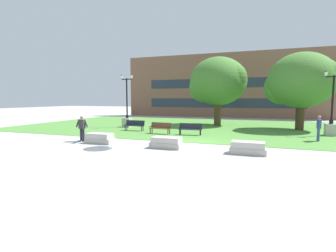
{
  "coord_description": "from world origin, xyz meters",
  "views": [
    {
      "loc": [
        4.29,
        -16.1,
        2.83
      ],
      "look_at": [
        -1.14,
        -1.4,
        1.2
      ],
      "focal_mm": 28.0,
      "sensor_mm": 36.0,
      "label": 1
    }
  ],
  "objects_px": {
    "concrete_block_center": "(100,138)",
    "person_bystander_near_lawn": "(319,127)",
    "concrete_block_left": "(166,143)",
    "skateboard": "(78,141)",
    "park_bench_far_left": "(160,127)",
    "lamp_post_right": "(127,116)",
    "person_skateboarder": "(82,127)",
    "lamp_post_center": "(331,122)",
    "park_bench_near_left": "(190,128)",
    "concrete_block_right": "(248,148)",
    "park_bench_near_right": "(135,125)"
  },
  "relations": [
    {
      "from": "park_bench_near_left",
      "to": "lamp_post_center",
      "type": "bearing_deg",
      "value": 18.34
    },
    {
      "from": "concrete_block_center",
      "to": "park_bench_near_right",
      "type": "height_order",
      "value": "park_bench_near_right"
    },
    {
      "from": "concrete_block_center",
      "to": "skateboard",
      "type": "bearing_deg",
      "value": -172.08
    },
    {
      "from": "park_bench_near_right",
      "to": "lamp_post_center",
      "type": "xyz_separation_m",
      "value": [
        15.63,
        2.36,
        0.49
      ]
    },
    {
      "from": "concrete_block_right",
      "to": "park_bench_near_right",
      "type": "height_order",
      "value": "park_bench_near_right"
    },
    {
      "from": "concrete_block_right",
      "to": "park_bench_near_right",
      "type": "xyz_separation_m",
      "value": [
        -10.08,
        6.79,
        0.23
      ]
    },
    {
      "from": "person_skateboarder",
      "to": "lamp_post_center",
      "type": "bearing_deg",
      "value": 28.57
    },
    {
      "from": "concrete_block_left",
      "to": "lamp_post_right",
      "type": "relative_size",
      "value": 0.34
    },
    {
      "from": "skateboard",
      "to": "park_bench_far_left",
      "type": "height_order",
      "value": "park_bench_far_left"
    },
    {
      "from": "person_skateboarder",
      "to": "skateboard",
      "type": "distance_m",
      "value": 0.97
    },
    {
      "from": "concrete_block_left",
      "to": "person_skateboarder",
      "type": "height_order",
      "value": "person_skateboarder"
    },
    {
      "from": "person_bystander_near_lawn",
      "to": "lamp_post_right",
      "type": "bearing_deg",
      "value": 168.1
    },
    {
      "from": "lamp_post_right",
      "to": "person_skateboarder",
      "type": "bearing_deg",
      "value": -80.25
    },
    {
      "from": "park_bench_far_left",
      "to": "person_bystander_near_lawn",
      "type": "distance_m",
      "value": 11.27
    },
    {
      "from": "park_bench_near_left",
      "to": "park_bench_far_left",
      "type": "relative_size",
      "value": 1.0
    },
    {
      "from": "concrete_block_center",
      "to": "person_bystander_near_lawn",
      "type": "bearing_deg",
      "value": 22.98
    },
    {
      "from": "park_bench_far_left",
      "to": "concrete_block_left",
      "type": "bearing_deg",
      "value": -64.89
    },
    {
      "from": "person_skateboarder",
      "to": "concrete_block_left",
      "type": "bearing_deg",
      "value": -2.71
    },
    {
      "from": "lamp_post_center",
      "to": "concrete_block_right",
      "type": "bearing_deg",
      "value": -121.24
    },
    {
      "from": "park_bench_far_left",
      "to": "lamp_post_center",
      "type": "bearing_deg",
      "value": 15.68
    },
    {
      "from": "skateboard",
      "to": "person_bystander_near_lawn",
      "type": "distance_m",
      "value": 15.94
    },
    {
      "from": "lamp_post_center",
      "to": "person_skateboarder",
      "type": "bearing_deg",
      "value": -151.43
    },
    {
      "from": "concrete_block_right",
      "to": "person_bystander_near_lawn",
      "type": "height_order",
      "value": "person_bystander_near_lawn"
    },
    {
      "from": "park_bench_near_right",
      "to": "park_bench_far_left",
      "type": "relative_size",
      "value": 0.98
    },
    {
      "from": "park_bench_near_left",
      "to": "park_bench_far_left",
      "type": "xyz_separation_m",
      "value": [
        -2.46,
        -0.17,
        0.0
      ]
    },
    {
      "from": "lamp_post_right",
      "to": "lamp_post_center",
      "type": "xyz_separation_m",
      "value": [
        17.7,
        -0.04,
        -0.04
      ]
    },
    {
      "from": "concrete_block_right",
      "to": "lamp_post_center",
      "type": "distance_m",
      "value": 10.73
    },
    {
      "from": "skateboard",
      "to": "lamp_post_right",
      "type": "bearing_deg",
      "value": 99.12
    },
    {
      "from": "concrete_block_center",
      "to": "concrete_block_right",
      "type": "height_order",
      "value": "same"
    },
    {
      "from": "park_bench_near_left",
      "to": "lamp_post_right",
      "type": "xyz_separation_m",
      "value": [
        -7.49,
        3.42,
        0.54
      ]
    },
    {
      "from": "concrete_block_center",
      "to": "person_bystander_near_lawn",
      "type": "height_order",
      "value": "person_bystander_near_lawn"
    },
    {
      "from": "concrete_block_right",
      "to": "person_skateboarder",
      "type": "distance_m",
      "value": 10.65
    },
    {
      "from": "concrete_block_center",
      "to": "person_skateboarder",
      "type": "distance_m",
      "value": 1.68
    },
    {
      "from": "concrete_block_left",
      "to": "lamp_post_center",
      "type": "height_order",
      "value": "lamp_post_center"
    },
    {
      "from": "concrete_block_center",
      "to": "park_bench_far_left",
      "type": "bearing_deg",
      "value": 70.09
    },
    {
      "from": "skateboard",
      "to": "park_bench_far_left",
      "type": "bearing_deg",
      "value": 58.01
    },
    {
      "from": "park_bench_near_left",
      "to": "park_bench_far_left",
      "type": "height_order",
      "value": "same"
    },
    {
      "from": "person_skateboarder",
      "to": "park_bench_far_left",
      "type": "relative_size",
      "value": 0.93
    },
    {
      "from": "park_bench_near_left",
      "to": "lamp_post_center",
      "type": "relative_size",
      "value": 0.37
    },
    {
      "from": "concrete_block_left",
      "to": "park_bench_near_left",
      "type": "xyz_separation_m",
      "value": [
        -0.14,
        5.71,
        0.23
      ]
    },
    {
      "from": "person_skateboarder",
      "to": "lamp_post_right",
      "type": "xyz_separation_m",
      "value": [
        -1.52,
        8.85,
        0.11
      ]
    },
    {
      "from": "park_bench_far_left",
      "to": "lamp_post_right",
      "type": "xyz_separation_m",
      "value": [
        -5.03,
        3.59,
        0.54
      ]
    },
    {
      "from": "park_bench_near_left",
      "to": "park_bench_near_right",
      "type": "height_order",
      "value": "same"
    },
    {
      "from": "concrete_block_right",
      "to": "park_bench_near_right",
      "type": "distance_m",
      "value": 12.15
    },
    {
      "from": "person_bystander_near_lawn",
      "to": "concrete_block_center",
      "type": "bearing_deg",
      "value": -157.02
    },
    {
      "from": "concrete_block_left",
      "to": "skateboard",
      "type": "relative_size",
      "value": 1.76
    },
    {
      "from": "park_bench_near_left",
      "to": "concrete_block_center",
      "type": "bearing_deg",
      "value": -128.24
    },
    {
      "from": "skateboard",
      "to": "park_bench_near_left",
      "type": "distance_m",
      "value": 8.39
    },
    {
      "from": "concrete_block_left",
      "to": "lamp_post_right",
      "type": "distance_m",
      "value": 11.93
    },
    {
      "from": "skateboard",
      "to": "park_bench_near_left",
      "type": "height_order",
      "value": "park_bench_near_left"
    }
  ]
}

